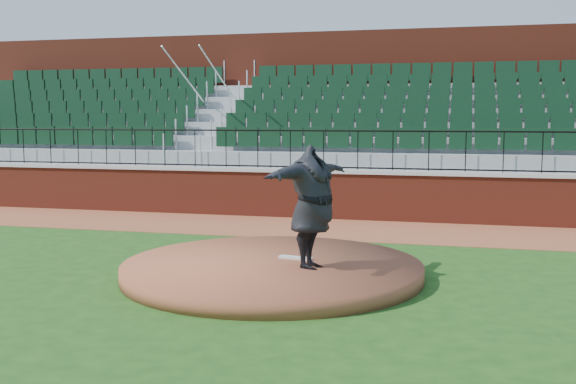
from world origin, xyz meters
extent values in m
plane|color=#1D4714|center=(0.00, 0.00, 0.00)|extent=(90.00, 90.00, 0.00)
cube|color=brown|center=(0.00, 5.40, 0.01)|extent=(34.00, 3.20, 0.01)
cube|color=maroon|center=(0.00, 7.00, 0.60)|extent=(34.00, 0.35, 1.20)
cube|color=#B7B7B7|center=(0.00, 7.00, 1.25)|extent=(34.00, 0.45, 0.10)
cube|color=maroon|center=(0.00, 12.52, 2.75)|extent=(34.00, 0.50, 5.50)
cylinder|color=brown|center=(0.04, 0.30, 0.12)|extent=(5.00, 5.00, 0.25)
cube|color=silver|center=(0.35, 0.65, 0.27)|extent=(0.60, 0.25, 0.04)
imported|color=black|center=(0.77, 0.05, 1.24)|extent=(1.30, 2.52, 1.98)
camera|label=1|loc=(3.06, -10.46, 2.67)|focal=42.55mm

